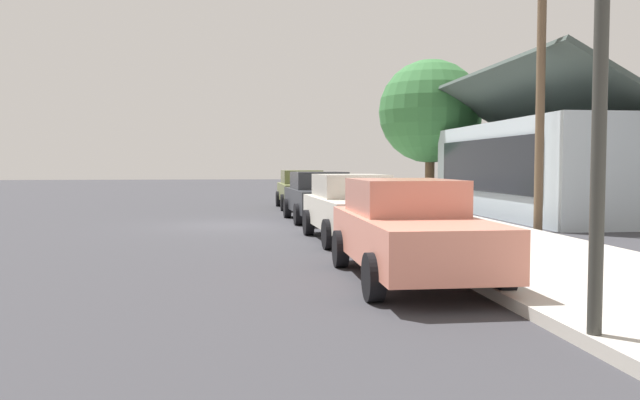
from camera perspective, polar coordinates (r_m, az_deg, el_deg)
The scene contains 10 objects.
ground_plane at distance 19.24m, azimuth -7.46°, elevation -2.28°, with size 120.00×120.00×0.00m, color #38383D.
sidewalk_curb at distance 19.99m, azimuth 8.82°, elevation -1.85°, with size 60.00×4.20×0.16m, color beige.
car_olive at distance 26.61m, azimuth -1.61°, elevation 1.02°, with size 4.41×2.09×1.59m.
car_charcoal at distance 20.66m, azimuth 0.02°, elevation 0.39°, with size 4.47×2.26×1.59m.
car_ivory at distance 15.27m, azimuth 3.01°, elevation -0.61°, with size 4.60×2.18×1.59m.
car_coral at distance 10.15m, azimuth 7.97°, elevation -2.56°, with size 4.64×1.99×1.59m.
storefront_building at distance 24.44m, azimuth 21.96°, elevation 2.88°, with size 11.46×7.01×5.20m.
shade_tree at distance 29.99m, azimuth 9.91°, elevation 7.84°, with size 4.77×4.77×6.67m.
utility_pole_wooden at distance 18.39m, azimuth 19.25°, elevation 9.58°, with size 1.80×0.24×7.50m.
fire_hydrant_red at distance 17.08m, azimuth 6.70°, elevation -1.29°, with size 0.22×0.22×0.71m.
Camera 1 is at (19.16, 0.17, 1.83)m, focal length 35.53 mm.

